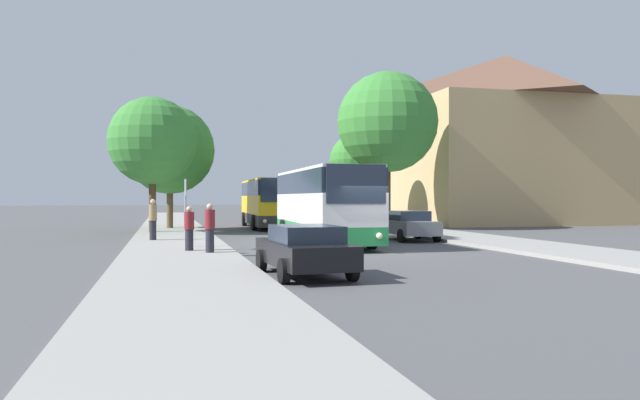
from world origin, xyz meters
The scene contains 17 objects.
ground_plane centered at (0.00, 0.00, 0.00)m, with size 300.00×300.00×0.00m, color #4C4C4F.
sidewalk_left centered at (-7.00, 0.00, 0.07)m, with size 4.00×120.00×0.15m, color gray.
sidewalk_right centered at (7.00, 0.00, 0.07)m, with size 4.00×120.00×0.15m, color gray.
building_right_background centered at (19.77, 24.13, 6.89)m, with size 16.86×13.86×13.79m.
bus_front centered at (-0.60, 5.10, 1.77)m, with size 2.96×10.64×3.32m.
bus_middle centered at (-0.66, 20.27, 1.75)m, with size 3.04×11.11×3.27m.
parked_car_left_curb centered at (-3.93, -5.90, 0.72)m, with size 2.14×4.22×1.35m.
parked_car_right_near centered at (3.98, 6.23, 0.75)m, with size 2.05×3.99×1.43m.
parked_car_right_far centered at (3.72, 19.73, 0.78)m, with size 2.08×4.51×1.50m.
bus_stop_sign centered at (-6.70, 2.93, 1.79)m, with size 0.08×0.45×2.65m.
pedestrian_waiting_near centered at (-8.01, 7.36, 1.09)m, with size 0.36×0.36×1.85m.
pedestrian_waiting_far centered at (-5.96, 0.24, 1.02)m, with size 0.36×0.36×1.72m.
pedestrian_walking_back centered at (-6.63, 1.23, 0.95)m, with size 0.36×0.36×1.61m.
tree_left_near centered at (-7.16, 18.69, 5.10)m, with size 5.64×5.64×7.78m.
tree_left_far centered at (-8.15, 14.50, 5.26)m, with size 4.95×4.95×7.60m.
tree_right_near centered at (6.39, 22.39, 4.79)m, with size 4.06×4.06×6.70m.
tree_right_mid centered at (6.53, 16.20, 6.95)m, with size 6.52×6.52×10.07m.
Camera 1 is at (-7.51, -21.87, 2.08)m, focal length 35.00 mm.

